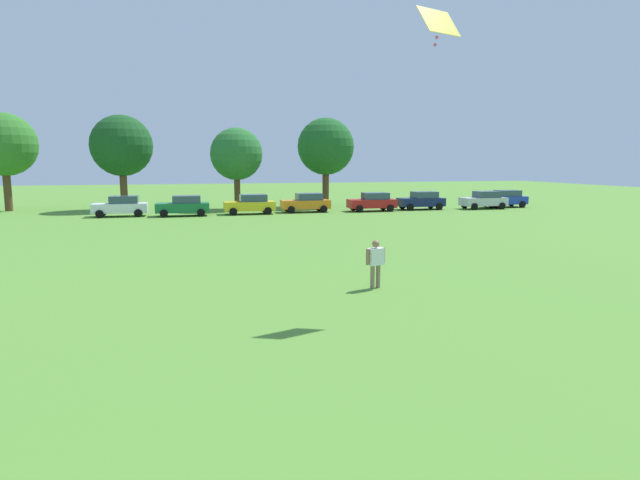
# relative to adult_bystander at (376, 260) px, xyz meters

# --- Properties ---
(ground_plane) EXTENTS (160.00, 160.00, 0.00)m
(ground_plane) POSITION_rel_adult_bystander_xyz_m (-7.32, 15.23, -1.02)
(ground_plane) COLOR #568C33
(adult_bystander) EXTENTS (0.79, 0.46, 1.71)m
(adult_bystander) POSITION_rel_adult_bystander_xyz_m (0.00, 0.00, 0.00)
(adult_bystander) COLOR #8C7259
(adult_bystander) RESTS_ON ground
(kite) EXTENTS (1.49, 1.04, 1.17)m
(kite) POSITION_rel_adult_bystander_xyz_m (1.29, -1.70, 7.60)
(kite) COLOR yellow
(parked_car_white_0) EXTENTS (4.30, 2.02, 1.68)m
(parked_car_white_0) POSITION_rel_adult_bystander_xyz_m (-11.54, 28.76, -0.16)
(parked_car_white_0) COLOR white
(parked_car_white_0) RESTS_ON ground
(parked_car_green_1) EXTENTS (4.30, 2.02, 1.68)m
(parked_car_green_1) POSITION_rel_adult_bystander_xyz_m (-6.57, 27.91, -0.16)
(parked_car_green_1) COLOR #196B38
(parked_car_green_1) RESTS_ON ground
(parked_car_yellow_2) EXTENTS (4.30, 2.02, 1.68)m
(parked_car_yellow_2) POSITION_rel_adult_bystander_xyz_m (-1.01, 28.15, -0.16)
(parked_car_yellow_2) COLOR yellow
(parked_car_yellow_2) RESTS_ON ground
(parked_car_orange_3) EXTENTS (4.30, 2.02, 1.68)m
(parked_car_orange_3) POSITION_rel_adult_bystander_xyz_m (4.04, 28.72, -0.16)
(parked_car_orange_3) COLOR orange
(parked_car_orange_3) RESTS_ON ground
(parked_car_red_4) EXTENTS (4.30, 2.02, 1.68)m
(parked_car_red_4) POSITION_rel_adult_bystander_xyz_m (10.11, 28.16, -0.16)
(parked_car_red_4) COLOR red
(parked_car_red_4) RESTS_ON ground
(parked_car_navy_5) EXTENTS (4.30, 2.02, 1.68)m
(parked_car_navy_5) POSITION_rel_adult_bystander_xyz_m (15.18, 28.63, -0.16)
(parked_car_navy_5) COLOR #141E4C
(parked_car_navy_5) RESTS_ON ground
(parked_car_silver_6) EXTENTS (4.30, 2.02, 1.68)m
(parked_car_silver_6) POSITION_rel_adult_bystander_xyz_m (21.27, 27.80, -0.16)
(parked_car_silver_6) COLOR silver
(parked_car_silver_6) RESTS_ON ground
(parked_car_blue_7) EXTENTS (4.30, 2.02, 1.68)m
(parked_car_blue_7) POSITION_rel_adult_bystander_xyz_m (24.25, 28.92, -0.16)
(parked_car_blue_7) COLOR #1E38AD
(parked_car_blue_7) RESTS_ON ground
(tree_far_left) EXTENTS (5.68, 5.68, 8.85)m
(tree_far_left) POSITION_rel_adult_bystander_xyz_m (-22.04, 36.47, 4.96)
(tree_far_left) COLOR brown
(tree_far_left) RESTS_ON ground
(tree_left) EXTENTS (5.60, 5.60, 8.73)m
(tree_left) POSITION_rel_adult_bystander_xyz_m (-11.93, 35.17, 4.88)
(tree_left) COLOR brown
(tree_left) RESTS_ON ground
(tree_right) EXTENTS (4.90, 4.90, 7.64)m
(tree_right) POSITION_rel_adult_bystander_xyz_m (-1.60, 33.38, 4.14)
(tree_right) COLOR brown
(tree_right) RESTS_ON ground
(tree_far_right) EXTENTS (5.64, 5.64, 8.79)m
(tree_far_right) POSITION_rel_adult_bystander_xyz_m (7.36, 34.45, 4.92)
(tree_far_right) COLOR brown
(tree_far_right) RESTS_ON ground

